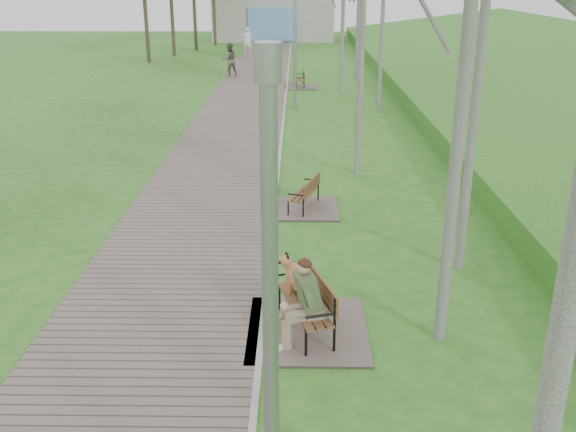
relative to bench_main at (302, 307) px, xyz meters
The scene contains 12 objects.
walkway 18.70m from the bench_main, 97.30° to the left, with size 3.50×67.00×0.04m, color #74625D.
kerb 18.56m from the bench_main, 91.93° to the left, with size 0.10×67.00×0.05m, color #999993.
building_north 48.09m from the bench_main, 92.53° to the left, with size 10.00×5.20×4.00m.
bench_main is the anchor object (origin of this frame).
bench_second 5.71m from the bench_main, 89.16° to the left, with size 1.57×1.75×0.97m.
bench_third 23.49m from the bench_main, 89.89° to the left, with size 1.59×1.77×0.98m.
lamp_post_near 5.32m from the bench_main, 93.02° to the right, with size 0.19×0.19×4.94m.
lamp_post_second 18.19m from the bench_main, 90.58° to the left, with size 0.20×0.20×5.25m.
lamp_post_third 24.26m from the bench_main, 90.63° to the left, with size 0.19×0.19×4.92m.
lamp_post_far 46.21m from the bench_main, 90.44° to the left, with size 0.17×0.17×4.50m.
pedestrian_near 37.79m from the bench_main, 95.49° to the left, with size 0.67×0.44×1.84m, color white.
pedestrian_far 27.32m from the bench_main, 98.05° to the left, with size 0.88×0.69×1.82m, color slate.
Camera 1 is at (0.54, -5.88, 5.31)m, focal length 40.00 mm.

